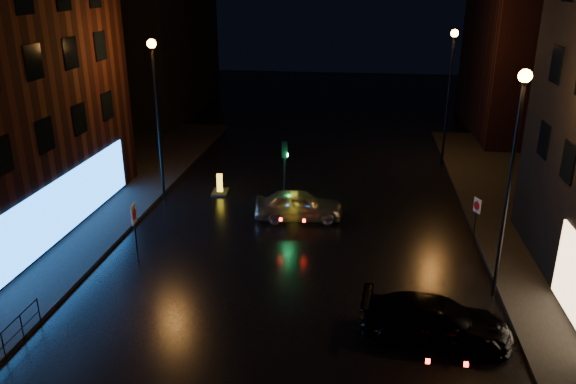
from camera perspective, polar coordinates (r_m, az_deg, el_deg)
name	(u,v)px	position (r m, az deg, el deg)	size (l,w,h in m)	color
ground	(259,383)	(17.38, -2.92, -18.78)	(120.00, 120.00, 0.00)	black
building_far_left	(149,31)	(51.80, -13.97, 15.61)	(8.00, 16.00, 14.00)	black
building_far_right	(531,52)	(47.11, 23.46, 12.88)	(8.00, 14.00, 12.00)	black
street_lamp_lfar	(156,96)	(29.61, -13.28, 9.46)	(0.44, 0.44, 8.37)	black
street_lamp_rnear	(514,153)	(20.60, 21.97, 3.73)	(0.44, 0.44, 8.37)	black
street_lamp_rfar	(450,77)	(35.97, 16.15, 11.11)	(0.44, 0.44, 8.37)	black
traffic_signal	(285,195)	(29.39, -0.32, -0.34)	(1.40, 2.40, 3.45)	black
silver_hatchback	(299,205)	(27.51, 1.11, -1.35)	(1.72, 4.28, 1.46)	#9C9FA3
dark_sedan	(436,320)	(19.30, 14.77, -12.48)	(1.97, 4.83, 1.40)	black
bollard_near	(294,210)	(28.15, 0.59, -1.84)	(1.05, 1.46, 1.20)	black
bollard_far	(220,189)	(31.27, -6.92, 0.31)	(0.95, 1.34, 1.11)	black
road_sign_left	(134,219)	(23.97, -15.37, -2.65)	(0.14, 0.60, 2.47)	black
road_sign_right	(477,209)	(26.33, 18.63, -1.67)	(0.25, 0.46, 2.03)	black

